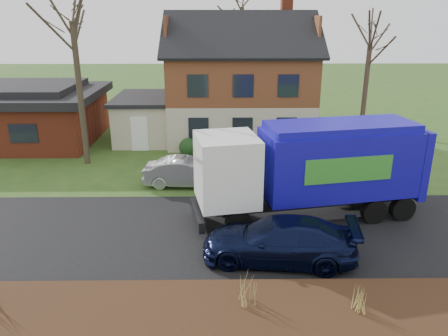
{
  "coord_description": "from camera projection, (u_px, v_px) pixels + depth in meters",
  "views": [
    {
      "loc": [
        0.58,
        -14.88,
        7.91
      ],
      "look_at": [
        0.81,
        2.5,
        1.75
      ],
      "focal_mm": 35.0,
      "sensor_mm": 36.0,
      "label": 1
    }
  ],
  "objects": [
    {
      "name": "tree_front_east",
      "position": [
        372.0,
        27.0,
        24.56
      ],
      "size": [
        3.2,
        3.2,
        8.88
      ],
      "color": "#433228",
      "rests_on": "ground"
    },
    {
      "name": "ranch_house",
      "position": [
        24.0,
        114.0,
        28.16
      ],
      "size": [
        9.8,
        8.2,
        3.7
      ],
      "color": "#963820",
      "rests_on": "ground"
    },
    {
      "name": "grass_clump_mid",
      "position": [
        248.0,
        289.0,
        11.97
      ],
      "size": [
        0.33,
        0.27,
        0.93
      ],
      "color": "#A18847",
      "rests_on": "mulch_verge"
    },
    {
      "name": "main_house",
      "position": [
        232.0,
        77.0,
        28.44
      ],
      "size": [
        12.95,
        8.95,
        9.26
      ],
      "color": "#BEB599",
      "rests_on": "ground"
    },
    {
      "name": "navy_wagon",
      "position": [
        279.0,
        240.0,
        14.6
      ],
      "size": [
        5.36,
        2.72,
        1.49
      ],
      "primitive_type": "imported",
      "rotation": [
        0.0,
        0.0,
        -1.7
      ],
      "color": "black",
      "rests_on": "ground"
    },
    {
      "name": "road",
      "position": [
        204.0,
        233.0,
        16.65
      ],
      "size": [
        80.0,
        7.0,
        0.02
      ],
      "primitive_type": "cube",
      "color": "black",
      "rests_on": "ground"
    },
    {
      "name": "ground",
      "position": [
        204.0,
        233.0,
        16.66
      ],
      "size": [
        120.0,
        120.0,
        0.0
      ],
      "primitive_type": "plane",
      "color": "#2C4D19",
      "rests_on": "ground"
    },
    {
      "name": "garbage_truck",
      "position": [
        315.0,
        165.0,
        17.26
      ],
      "size": [
        9.44,
        4.1,
        3.92
      ],
      "rotation": [
        0.0,
        0.0,
        0.19
      ],
      "color": "black",
      "rests_on": "ground"
    },
    {
      "name": "grass_clump_east",
      "position": [
        361.0,
        299.0,
        11.68
      ],
      "size": [
        0.32,
        0.27,
        0.81
      ],
      "color": "tan",
      "rests_on": "mulch_verge"
    },
    {
      "name": "silver_sedan",
      "position": [
        187.0,
        172.0,
        21.05
      ],
      "size": [
        4.24,
        1.7,
        1.37
      ],
      "primitive_type": "imported",
      "rotation": [
        0.0,
        0.0,
        1.51
      ],
      "color": "#95979C",
      "rests_on": "ground"
    },
    {
      "name": "mulch_verge",
      "position": [
        197.0,
        322.0,
        11.61
      ],
      "size": [
        80.0,
        3.5,
        0.3
      ],
      "primitive_type": "cube",
      "color": "black",
      "rests_on": "ground"
    }
  ]
}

